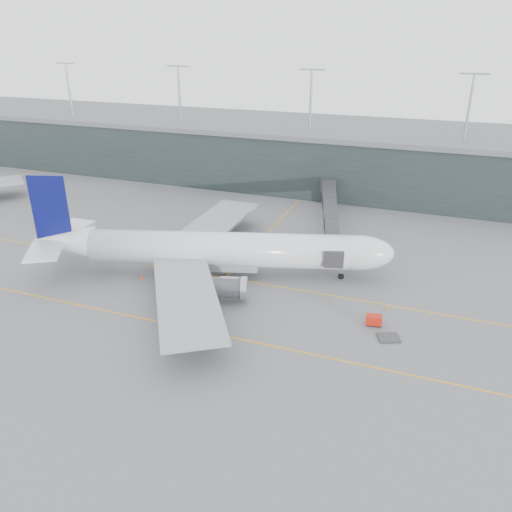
% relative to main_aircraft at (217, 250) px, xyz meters
% --- Properties ---
extents(ground, '(320.00, 320.00, 0.00)m').
position_rel_main_aircraft_xyz_m(ground, '(-3.46, 3.72, -4.69)').
color(ground, '#59585D').
rests_on(ground, ground).
extents(taxiline_a, '(160.00, 0.25, 0.02)m').
position_rel_main_aircraft_xyz_m(taxiline_a, '(-3.46, -0.28, -4.68)').
color(taxiline_a, orange).
rests_on(taxiline_a, ground).
extents(taxiline_b, '(160.00, 0.25, 0.02)m').
position_rel_main_aircraft_xyz_m(taxiline_b, '(-3.46, -16.28, -4.68)').
color(taxiline_b, orange).
rests_on(taxiline_b, ground).
extents(taxiline_lead_main, '(0.25, 60.00, 0.02)m').
position_rel_main_aircraft_xyz_m(taxiline_lead_main, '(1.54, 23.72, -4.68)').
color(taxiline_lead_main, orange).
rests_on(taxiline_lead_main, ground).
extents(terminal, '(240.00, 36.00, 29.00)m').
position_rel_main_aircraft_xyz_m(terminal, '(-3.46, 61.71, 2.93)').
color(terminal, '#1D2828').
rests_on(terminal, ground).
extents(main_aircraft, '(58.42, 53.73, 16.70)m').
position_rel_main_aircraft_xyz_m(main_aircraft, '(0.00, 0.00, 0.00)').
color(main_aircraft, silver).
rests_on(main_aircraft, ground).
extents(jet_bridge, '(12.81, 44.17, 6.22)m').
position_rel_main_aircraft_xyz_m(jet_bridge, '(14.63, 26.01, -0.03)').
color(jet_bridge, '#2D2C31').
rests_on(jet_bridge, ground).
extents(gse_cart, '(2.36, 1.73, 1.46)m').
position_rel_main_aircraft_xyz_m(gse_cart, '(26.76, -6.50, -3.87)').
color(gse_cart, red).
rests_on(gse_cart, ground).
extents(baggage_dolly, '(3.44, 3.14, 0.28)m').
position_rel_main_aircraft_xyz_m(baggage_dolly, '(29.15, -9.31, -4.52)').
color(baggage_dolly, '#343439').
rests_on(baggage_dolly, ground).
extents(uld_a, '(2.42, 2.01, 2.06)m').
position_rel_main_aircraft_xyz_m(uld_a, '(-8.03, 14.71, -3.60)').
color(uld_a, '#3D3E43').
rests_on(uld_a, ground).
extents(uld_b, '(2.05, 1.65, 1.86)m').
position_rel_main_aircraft_xyz_m(uld_b, '(-6.51, 15.36, -3.71)').
color(uld_b, '#3D3E43').
rests_on(uld_b, ground).
extents(uld_c, '(2.14, 1.75, 1.87)m').
position_rel_main_aircraft_xyz_m(uld_c, '(-3.34, 13.86, -3.70)').
color(uld_c, '#3D3E43').
rests_on(uld_c, ground).
extents(cone_nose, '(0.42, 0.42, 0.66)m').
position_rel_main_aircraft_xyz_m(cone_nose, '(27.97, -1.57, -4.35)').
color(cone_nose, orange).
rests_on(cone_nose, ground).
extents(cone_wing_stbd, '(0.46, 0.46, 0.73)m').
position_rel_main_aircraft_xyz_m(cone_wing_stbd, '(5.61, -14.08, -4.32)').
color(cone_wing_stbd, '#FF490E').
rests_on(cone_wing_stbd, ground).
extents(cone_wing_port, '(0.46, 0.46, 0.74)m').
position_rel_main_aircraft_xyz_m(cone_wing_port, '(5.42, 15.09, -4.32)').
color(cone_wing_port, orange).
rests_on(cone_wing_port, ground).
extents(cone_tail, '(0.48, 0.48, 0.76)m').
position_rel_main_aircraft_xyz_m(cone_tail, '(-11.26, -5.49, -4.30)').
color(cone_tail, red).
rests_on(cone_tail, ground).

